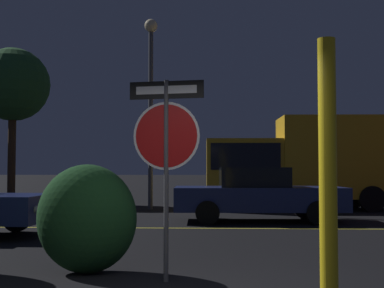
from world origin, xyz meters
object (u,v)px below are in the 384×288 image
Objects in this scene: passing_car_2 at (258,194)px; street_lamp at (151,84)px; tree_1 at (13,85)px; delivery_truck at (305,161)px; hedge_bush_2 at (87,219)px; stop_sign at (166,137)px; yellow_pole_right at (328,176)px.

street_lamp reaches higher than passing_car_2.
street_lamp reaches higher than tree_1.
street_lamp reaches higher than delivery_truck.
delivery_truck is at bearing 0.55° from street_lamp.
street_lamp reaches higher than hedge_bush_2.
street_lamp is 1.04× the size of tree_1.
street_lamp is at bearing 92.89° from hedge_bush_2.
tree_1 reaches higher than stop_sign.
delivery_truck is 1.05× the size of tree_1.
passing_car_2 is 0.69× the size of street_lamp.
hedge_bush_2 is 7.69m from passing_car_2.
passing_car_2 is 6.53m from street_lamp.
street_lamp is (-3.38, 4.24, 3.64)m from passing_car_2.
hedge_bush_2 is 0.22× the size of tree_1.
yellow_pole_right is at bearing 170.16° from delivery_truck.
passing_car_2 is (0.04, 9.14, -0.59)m from yellow_pole_right.
tree_1 is at bearing 119.82° from yellow_pole_right.
stop_sign reaches higher than passing_car_2.
stop_sign is 1.72× the size of hedge_bush_2.
yellow_pole_right reaches higher than hedge_bush_2.
yellow_pole_right is 3.45m from hedge_bush_2.
passing_car_2 is (1.70, 7.64, -1.05)m from stop_sign.
hedge_bush_2 is 0.21× the size of delivery_truck.
yellow_pole_right is 0.39× the size of street_lamp.
street_lamp is 6.91m from tree_1.
delivery_truck is at bearing 81.65° from yellow_pole_right.
hedge_bush_2 is 0.22× the size of street_lamp.
hedge_bush_2 is 11.98m from street_lamp.
tree_1 reaches higher than delivery_truck.
street_lamp is at bearing 104.01° from yellow_pole_right.
delivery_truck is (4.73, 11.45, 0.93)m from hedge_bush_2.
stop_sign is 1.59m from hedge_bush_2.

